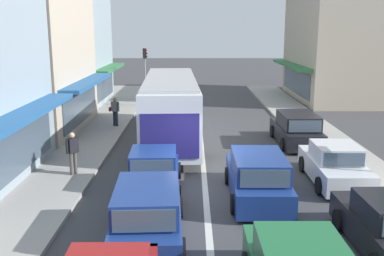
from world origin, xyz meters
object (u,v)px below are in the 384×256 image
at_px(pedestrian_with_handbag_near, 114,110).
at_px(traffic_light_downstreet, 144,68).
at_px(pedestrian_browsing_midblock, 72,151).
at_px(parked_sedan_kerb_second, 334,165).
at_px(city_bus, 169,104).
at_px(wagon_queue_far_back, 257,177).
at_px(wagon_adjacent_lane_trail, 147,214).
at_px(parked_wagon_kerb_third, 295,129).
at_px(sedan_adjacent_lane_lead, 153,172).

bearing_deg(pedestrian_with_handbag_near, traffic_light_downstreet, 80.94).
bearing_deg(pedestrian_browsing_midblock, parked_sedan_kerb_second, -3.19).
bearing_deg(pedestrian_with_handbag_near, city_bus, -42.05).
relative_size(wagon_queue_far_back, pedestrian_with_handbag_near, 2.77).
height_order(pedestrian_with_handbag_near, pedestrian_browsing_midblock, same).
distance_m(wagon_adjacent_lane_trail, pedestrian_with_handbag_near, 14.11).
relative_size(parked_wagon_kerb_third, traffic_light_downstreet, 1.08).
relative_size(city_bus, traffic_light_downstreet, 2.61).
bearing_deg(sedan_adjacent_lane_lead, pedestrian_browsing_midblock, 156.46).
height_order(wagon_queue_far_back, pedestrian_browsing_midblock, pedestrian_browsing_midblock).
bearing_deg(pedestrian_browsing_midblock, sedan_adjacent_lane_lead, -23.54).
height_order(city_bus, pedestrian_browsing_midblock, city_bus).
height_order(sedan_adjacent_lane_lead, pedestrian_browsing_midblock, pedestrian_browsing_midblock).
bearing_deg(pedestrian_with_handbag_near, pedestrian_browsing_midblock, -91.00).
xyz_separation_m(parked_sedan_kerb_second, parked_wagon_kerb_third, (-0.14, 5.57, 0.08)).
height_order(wagon_adjacent_lane_trail, traffic_light_downstreet, traffic_light_downstreet).
bearing_deg(parked_sedan_kerb_second, sedan_adjacent_lane_lead, -172.75).
relative_size(city_bus, pedestrian_browsing_midblock, 6.72).
relative_size(wagon_queue_far_back, pedestrian_browsing_midblock, 2.77).
bearing_deg(parked_wagon_kerb_third, sedan_adjacent_lane_lead, -135.14).
distance_m(wagon_queue_far_back, pedestrian_browsing_midblock, 7.03).
relative_size(wagon_adjacent_lane_trail, pedestrian_with_handbag_near, 2.81).
distance_m(wagon_queue_far_back, parked_wagon_kerb_third, 7.77).
distance_m(wagon_adjacent_lane_trail, traffic_light_downstreet, 20.62).
height_order(city_bus, parked_wagon_kerb_third, city_bus).
distance_m(wagon_adjacent_lane_trail, parked_sedan_kerb_second, 7.89).
relative_size(city_bus, wagon_queue_far_back, 2.43).
bearing_deg(pedestrian_browsing_midblock, traffic_light_downstreet, 85.46).
xyz_separation_m(traffic_light_downstreet, pedestrian_with_handbag_near, (-1.06, -6.66, -1.79)).
xyz_separation_m(sedan_adjacent_lane_lead, pedestrian_browsing_midblock, (-3.17, 1.38, 0.40)).
height_order(wagon_queue_far_back, wagon_adjacent_lane_trail, same).
bearing_deg(wagon_adjacent_lane_trail, city_bus, 89.42).
distance_m(city_bus, pedestrian_with_handbag_near, 4.49).
relative_size(wagon_adjacent_lane_trail, parked_sedan_kerb_second, 1.09).
xyz_separation_m(wagon_adjacent_lane_trail, pedestrian_browsing_midblock, (-3.32, 5.13, 0.32)).
relative_size(wagon_queue_far_back, parked_sedan_kerb_second, 1.07).
relative_size(parked_wagon_kerb_third, pedestrian_with_handbag_near, 2.77).
distance_m(city_bus, wagon_adjacent_lane_trail, 10.85).
xyz_separation_m(wagon_queue_far_back, parked_sedan_kerb_second, (3.07, 1.63, -0.08)).
xyz_separation_m(sedan_adjacent_lane_lead, parked_sedan_kerb_second, (6.58, 0.84, 0.00)).
height_order(parked_wagon_kerb_third, pedestrian_browsing_midblock, pedestrian_browsing_midblock).
relative_size(parked_sedan_kerb_second, pedestrian_browsing_midblock, 2.59).
relative_size(wagon_adjacent_lane_trail, traffic_light_downstreet, 1.09).
bearing_deg(pedestrian_browsing_midblock, pedestrian_with_handbag_near, 89.00).
relative_size(wagon_queue_far_back, wagon_adjacent_lane_trail, 0.99).
height_order(sedan_adjacent_lane_lead, traffic_light_downstreet, traffic_light_downstreet).
distance_m(sedan_adjacent_lane_lead, traffic_light_downstreet, 16.91).
height_order(sedan_adjacent_lane_lead, parked_sedan_kerb_second, same).
relative_size(traffic_light_downstreet, pedestrian_with_handbag_near, 2.58).
distance_m(parked_wagon_kerb_third, pedestrian_with_handbag_near, 10.12).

